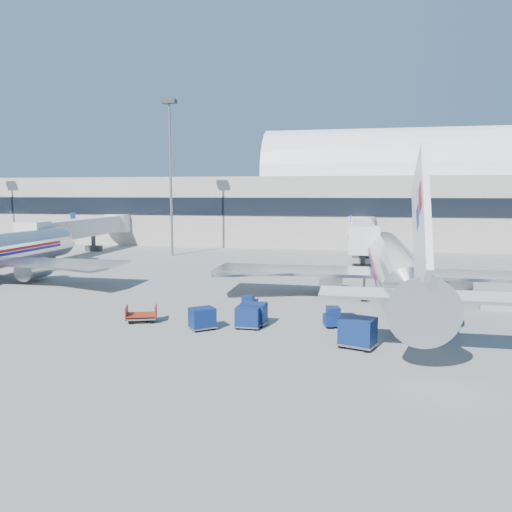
% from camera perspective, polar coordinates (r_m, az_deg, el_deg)
% --- Properties ---
extents(ground, '(260.00, 260.00, 0.00)m').
position_cam_1_polar(ground, '(41.48, 1.96, -5.78)').
color(ground, gray).
rests_on(ground, ground).
extents(terminal, '(170.00, 28.15, 21.00)m').
position_cam_1_polar(terminal, '(97.94, -0.72, 6.21)').
color(terminal, '#B2AA9E').
rests_on(terminal, ground).
extents(airliner_main, '(32.00, 37.26, 12.07)m').
position_cam_1_polar(airliner_main, '(45.02, 15.58, -1.21)').
color(airliner_main, silver).
rests_on(airliner_main, ground).
extents(jetbridge_near, '(4.40, 27.50, 6.25)m').
position_cam_1_polar(jetbridge_near, '(70.93, 12.03, 2.73)').
color(jetbridge_near, silver).
rests_on(jetbridge_near, ground).
extents(jetbridge_mid, '(4.40, 27.50, 6.25)m').
position_cam_1_polar(jetbridge_mid, '(81.80, -18.89, 3.08)').
color(jetbridge_mid, silver).
rests_on(jetbridge_mid, ground).
extents(mast_west, '(2.00, 1.20, 22.60)m').
position_cam_1_polar(mast_west, '(74.90, -9.78, 11.34)').
color(mast_west, slate).
rests_on(mast_west, ground).
extents(barrier_near, '(3.00, 0.55, 0.90)m').
position_cam_1_polar(barrier_near, '(44.40, 26.11, -5.06)').
color(barrier_near, '#9E9E96').
rests_on(barrier_near, ground).
extents(tug_lead, '(2.43, 1.64, 1.45)m').
position_cam_1_polar(tug_lead, '(35.59, 9.41, -6.98)').
color(tug_lead, '#0B1E52').
rests_on(tug_lead, ground).
extents(tug_right, '(2.58, 1.58, 1.58)m').
position_cam_1_polar(tug_right, '(38.25, 20.54, -6.26)').
color(tug_right, '#0B1E52').
rests_on(tug_right, ground).
extents(tug_left, '(1.09, 2.05, 1.31)m').
position_cam_1_polar(tug_left, '(39.78, -0.81, -5.46)').
color(tug_left, '#0B1E52').
rests_on(tug_left, ground).
extents(cart_train_a, '(1.93, 1.55, 1.59)m').
position_cam_1_polar(cart_train_a, '(35.59, -0.25, -6.57)').
color(cart_train_a, '#0B1E52').
rests_on(cart_train_a, ground).
extents(cart_train_b, '(1.71, 1.31, 1.51)m').
position_cam_1_polar(cart_train_b, '(34.78, -0.92, -6.98)').
color(cart_train_b, '#0B1E52').
rests_on(cart_train_b, ground).
extents(cart_train_c, '(2.16, 2.09, 1.51)m').
position_cam_1_polar(cart_train_c, '(34.65, -6.16, -7.07)').
color(cart_train_c, '#0B1E52').
rests_on(cart_train_c, ground).
extents(cart_solo_near, '(2.53, 2.22, 1.87)m').
position_cam_1_polar(cart_solo_near, '(31.12, 11.55, -8.48)').
color(cart_solo_near, '#0B1E52').
rests_on(cart_solo_near, ground).
extents(cart_open_red, '(2.56, 2.16, 0.59)m').
position_cam_1_polar(cart_open_red, '(37.46, -12.92, -6.73)').
color(cart_open_red, slate).
rests_on(cart_open_red, ground).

